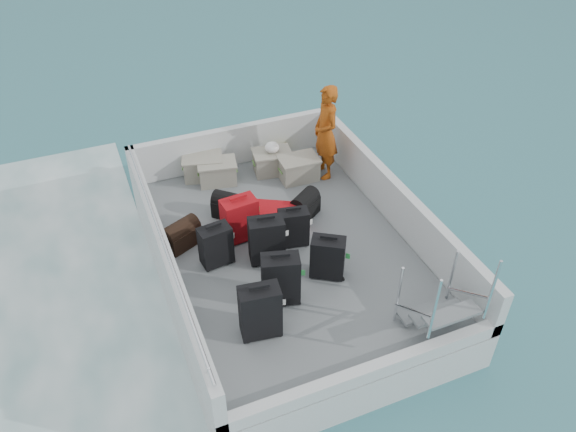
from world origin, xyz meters
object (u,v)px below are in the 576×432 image
Objects in this scene: suitcase_7 at (293,228)px; crate_0 at (203,168)px; suitcase_0 at (260,312)px; suitcase_2 at (216,246)px; suitcase_8 at (274,219)px; passenger at (326,133)px; crate_1 at (218,173)px; suitcase_3 at (281,280)px; suitcase_6 at (328,258)px; suitcase_4 at (267,241)px; crate_2 at (272,163)px; crate_3 at (299,169)px; suitcase_5 at (240,220)px.

crate_0 is at bearing 119.64° from suitcase_7.
suitcase_0 reaches higher than suitcase_2.
suitcase_0 is 0.93× the size of suitcase_8.
suitcase_2 is at bearing 102.85° from suitcase_0.
suitcase_8 is at bearing -51.05° from passenger.
suitcase_8 is at bearing -73.74° from crate_1.
crate_0 is (0.27, 3.56, -0.19)m from suitcase_0.
suitcase_6 is (0.75, 0.19, -0.06)m from suitcase_3.
suitcase_3 is at bearing -86.82° from suitcase_4.
crate_2 is at bearing 117.47° from suitcase_6.
suitcase_7 is at bearing -115.70° from crate_3.
suitcase_5 is 2.18m from passenger.
passenger is (1.93, -0.70, 0.62)m from crate_0.
suitcase_4 is at bearing -78.14° from suitcase_5.
suitcase_7 reaches higher than crate_2.
crate_0 is at bearing 71.96° from suitcase_2.
crate_3 is at bearing 65.39° from suitcase_4.
passenger is at bearing 60.05° from suitcase_0.
passenger is (1.77, 2.44, 0.44)m from suitcase_3.
suitcase_5 is at bearing 86.71° from suitcase_0.
suitcase_6 reaches higher than crate_2.
suitcase_4 is 2.09m from crate_3.
suitcase_4 is 0.88m from suitcase_6.
suitcase_6 is at bearing 35.08° from suitcase_0.
suitcase_5 is at bearing 109.18° from suitcase_3.
suitcase_5 is (-0.08, 1.38, -0.02)m from suitcase_3.
suitcase_7 is at bearing 134.93° from suitcase_6.
suitcase_0 is 1.09× the size of suitcase_5.
passenger reaches higher than suitcase_7.
suitcase_2 is 2.79m from passenger.
suitcase_4 is 0.76m from suitcase_8.
suitcase_5 is at bearing 123.77° from suitcase_8.
suitcase_6 is (1.18, 0.62, -0.06)m from suitcase_0.
suitcase_5 is at bearing -126.00° from crate_2.
suitcase_4 is 2.12m from crate_1.
crate_1 is 1.35m from crate_3.
passenger reaches higher than crate_3.
suitcase_7 is at bearing -101.94° from crate_2.
suitcase_0 is 0.47× the size of passenger.
suitcase_0 is at bearing -106.66° from suitcase_5.
crate_2 is at bearing -14.53° from crate_0.
suitcase_2 is 2.19m from crate_0.
crate_1 is (-0.56, 1.94, -0.12)m from suitcase_7.
suitcase_3 is at bearing -90.47° from crate_1.
crate_1 is at bearing 80.08° from suitcase_5.
crate_3 reaches higher than suitcase_8.
crate_2 is (1.14, -0.29, -0.00)m from crate_0.
suitcase_7 is 0.74× the size of suitcase_8.
suitcase_6 is at bearing -60.65° from suitcase_5.
suitcase_5 is (0.48, 0.39, 0.03)m from suitcase_2.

